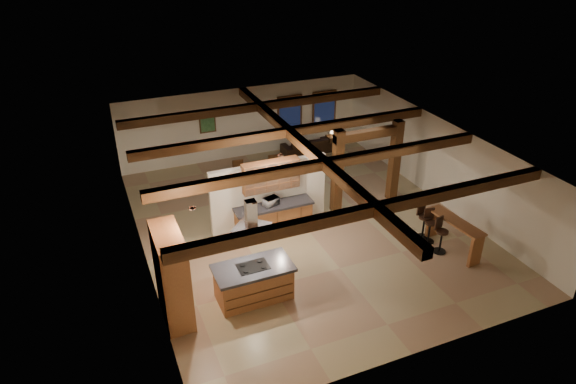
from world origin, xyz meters
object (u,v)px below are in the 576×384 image
at_px(kitchen_island, 254,282).
at_px(sofa, 307,146).
at_px(bar_counter, 454,230).
at_px(dining_table, 260,183).

distance_m(kitchen_island, sofa, 9.53).
bearing_deg(bar_counter, sofa, 96.90).
bearing_deg(kitchen_island, sofa, 57.10).
bearing_deg(bar_counter, kitchen_island, 178.01).
relative_size(sofa, bar_counter, 1.07).
distance_m(dining_table, sofa, 3.93).
xyz_separation_m(kitchen_island, dining_table, (2.17, 5.48, -0.17)).
bearing_deg(kitchen_island, bar_counter, -1.99).
bearing_deg(kitchen_island, dining_table, 68.42).
xyz_separation_m(kitchen_island, sofa, (5.17, 8.00, -0.19)).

